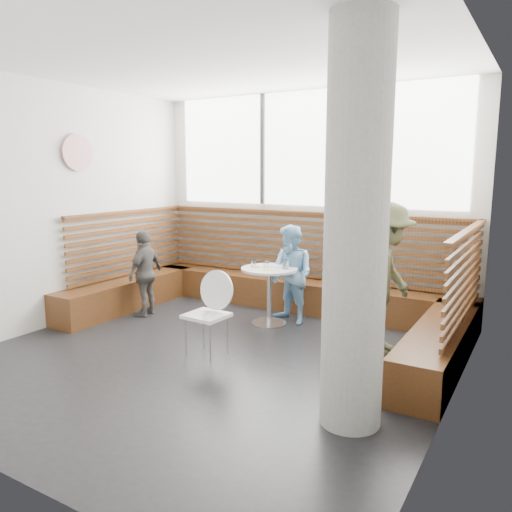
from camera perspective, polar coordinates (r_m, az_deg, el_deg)
The scene contains 15 objects.
room at distance 5.35m, azimuth -5.46°, elevation 4.81°, with size 5.00×5.00×3.20m.
booth at distance 7.04m, azimuth 3.22°, elevation -3.85°, with size 5.00×2.50×1.44m.
concrete_column at distance 3.95m, azimuth 11.37°, elevation 2.90°, with size 0.50×0.50×3.20m, color gray.
wall_art at distance 7.32m, azimuth -19.72°, elevation 11.08°, with size 0.50×0.50×0.03m, color white.
cafe_table at distance 6.69m, azimuth 1.53°, elevation -3.23°, with size 0.76×0.76×0.78m.
cafe_chair at distance 5.65m, azimuth -5.25°, elevation -5.72°, with size 0.45×0.44×0.94m.
adult_man at distance 5.79m, azimuth 14.55°, elevation -2.55°, with size 1.11×0.64×1.72m, color #505639.
child_back at distance 6.77m, azimuth 4.08°, elevation -2.13°, with size 0.65×0.51×1.34m, color #85BCE7.
child_left at distance 7.29m, azimuth -12.53°, elevation -1.91°, with size 0.72×0.30×1.23m, color #55514D.
plate_near at distance 6.77m, azimuth 0.72°, elevation -1.10°, with size 0.20×0.20×0.01m, color white.
plate_far at distance 6.76m, azimuth 2.48°, elevation -1.12°, with size 0.21×0.21×0.01m, color white.
glass_left at distance 6.70m, azimuth -0.27°, elevation -0.84°, with size 0.06×0.06×0.10m, color white.
glass_mid at distance 6.55m, azimuth 1.16°, elevation -1.05°, with size 0.07×0.07×0.11m, color white.
glass_right at distance 6.59m, azimuth 3.41°, elevation -0.96°, with size 0.08×0.08×0.12m, color white.
menu_card at distance 6.52m, azimuth 1.08°, elevation -1.56°, with size 0.18×0.13×0.00m, color #A5C64C.
Camera 1 is at (3.14, -4.30, 2.06)m, focal length 35.00 mm.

